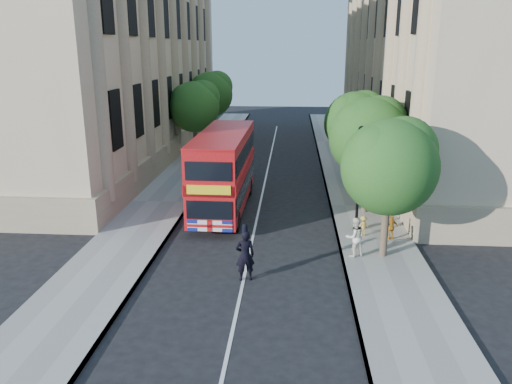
% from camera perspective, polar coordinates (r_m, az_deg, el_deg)
% --- Properties ---
extents(ground, '(120.00, 120.00, 0.00)m').
position_cam_1_polar(ground, '(19.47, -1.56, -10.56)').
color(ground, black).
rests_on(ground, ground).
extents(pavement_right, '(3.50, 80.00, 0.12)m').
position_cam_1_polar(pavement_right, '(28.91, 11.88, -1.66)').
color(pavement_right, gray).
rests_on(pavement_right, ground).
extents(pavement_left, '(3.50, 80.00, 0.12)m').
position_cam_1_polar(pavement_left, '(29.62, -10.74, -1.17)').
color(pavement_left, gray).
rests_on(pavement_left, ground).
extents(building_right, '(12.00, 38.00, 18.00)m').
position_cam_1_polar(building_right, '(42.99, 21.23, 15.49)').
color(building_right, tan).
rests_on(building_right, ground).
extents(building_left, '(12.00, 38.00, 18.00)m').
position_cam_1_polar(building_left, '(44.13, -17.15, 15.85)').
color(building_left, tan).
rests_on(building_left, ground).
extents(tree_right_near, '(4.00, 4.00, 6.08)m').
position_cam_1_polar(tree_right_near, '(21.20, 15.14, 3.34)').
color(tree_right_near, '#473828').
rests_on(tree_right_near, ground).
extents(tree_right_mid, '(4.20, 4.20, 6.37)m').
position_cam_1_polar(tree_right_mid, '(26.98, 12.87, 6.60)').
color(tree_right_mid, '#473828').
rests_on(tree_right_mid, ground).
extents(tree_right_far, '(4.00, 4.00, 6.15)m').
position_cam_1_polar(tree_right_far, '(32.87, 11.36, 8.13)').
color(tree_right_far, '#473828').
rests_on(tree_right_far, ground).
extents(tree_left_far, '(4.00, 4.00, 6.30)m').
position_cam_1_polar(tree_left_far, '(40.31, -7.01, 9.95)').
color(tree_left_far, '#473828').
rests_on(tree_left_far, ground).
extents(tree_left_back, '(4.20, 4.20, 6.65)m').
position_cam_1_polar(tree_left_back, '(48.12, -5.18, 11.33)').
color(tree_left_back, '#473828').
rests_on(tree_left_back, ground).
extents(lamp_post, '(0.32, 0.32, 5.16)m').
position_cam_1_polar(lamp_post, '(24.32, 11.64, 0.97)').
color(lamp_post, black).
rests_on(lamp_post, pavement_right).
extents(double_decker_bus, '(2.61, 9.33, 4.29)m').
position_cam_1_polar(double_decker_bus, '(27.38, -3.71, 2.67)').
color(double_decker_bus, '#A40B0E').
rests_on(double_decker_bus, ground).
extents(box_van, '(2.22, 5.29, 3.01)m').
position_cam_1_polar(box_van, '(33.49, -3.68, 3.61)').
color(box_van, black).
rests_on(box_van, ground).
extents(police_constable, '(0.85, 0.67, 2.06)m').
position_cam_1_polar(police_constable, '(19.43, -1.26, -7.25)').
color(police_constable, black).
rests_on(police_constable, ground).
extents(woman_pedestrian, '(1.03, 0.93, 1.73)m').
position_cam_1_polar(woman_pedestrian, '(21.76, 11.21, -5.07)').
color(woman_pedestrian, white).
rests_on(woman_pedestrian, pavement_right).
extents(child_a, '(0.75, 0.51, 1.18)m').
position_cam_1_polar(child_a, '(24.09, 15.21, -3.93)').
color(child_a, '#C78723').
rests_on(child_a, pavement_right).
extents(child_b, '(0.71, 0.55, 0.98)m').
position_cam_1_polar(child_b, '(24.27, 12.14, -3.81)').
color(child_b, gold).
rests_on(child_b, pavement_right).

